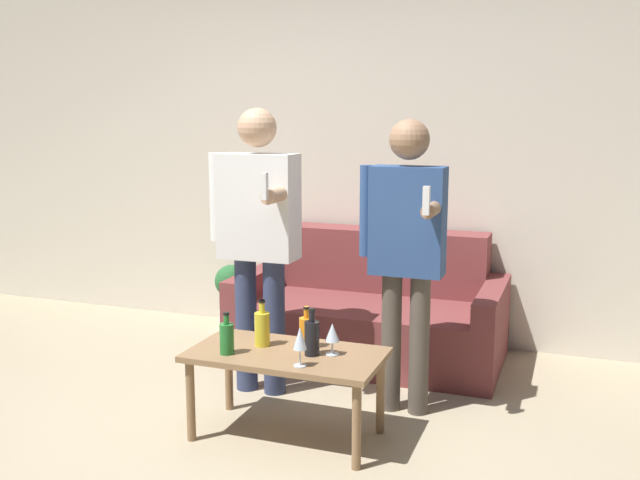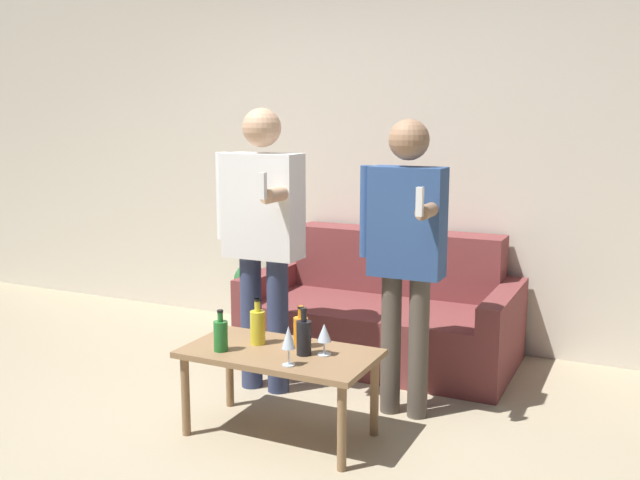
{
  "view_description": "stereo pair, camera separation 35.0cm",
  "coord_description": "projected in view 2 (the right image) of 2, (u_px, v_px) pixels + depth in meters",
  "views": [
    {
      "loc": [
        1.6,
        -2.79,
        1.61
      ],
      "look_at": [
        0.29,
        0.78,
        0.95
      ],
      "focal_mm": 40.0,
      "sensor_mm": 36.0,
      "label": 1
    },
    {
      "loc": [
        1.92,
        -2.65,
        1.61
      ],
      "look_at": [
        0.29,
        0.78,
        0.95
      ],
      "focal_mm": 40.0,
      "sensor_mm": 36.0,
      "label": 2
    }
  ],
  "objects": [
    {
      "name": "ground_plane",
      "position": [
        197.0,
        453.0,
        3.45
      ],
      "size": [
        16.0,
        16.0,
        0.0
      ],
      "primitive_type": "plane",
      "color": "tan"
    },
    {
      "name": "wall_back",
      "position": [
        368.0,
        153.0,
        5.17
      ],
      "size": [
        8.0,
        0.06,
        2.7
      ],
      "color": "beige",
      "rests_on": "ground_plane"
    },
    {
      "name": "couch",
      "position": [
        384.0,
        314.0,
        4.81
      ],
      "size": [
        1.75,
        0.93,
        0.83
      ],
      "color": "brown",
      "rests_on": "ground_plane"
    },
    {
      "name": "coffee_table",
      "position": [
        280.0,
        361.0,
        3.59
      ],
      "size": [
        0.97,
        0.51,
        0.45
      ],
      "color": "#8E6B47",
      "rests_on": "ground_plane"
    },
    {
      "name": "bottle_orange",
      "position": [
        304.0,
        336.0,
        3.5
      ],
      "size": [
        0.07,
        0.07,
        0.24
      ],
      "color": "black",
      "rests_on": "coffee_table"
    },
    {
      "name": "bottle_green",
      "position": [
        301.0,
        331.0,
        3.62
      ],
      "size": [
        0.07,
        0.07,
        0.22
      ],
      "color": "orange",
      "rests_on": "coffee_table"
    },
    {
      "name": "bottle_dark",
      "position": [
        221.0,
        335.0,
        3.56
      ],
      "size": [
        0.07,
        0.07,
        0.21
      ],
      "color": "#23752D",
      "rests_on": "coffee_table"
    },
    {
      "name": "bottle_yellow",
      "position": [
        258.0,
        326.0,
        3.67
      ],
      "size": [
        0.08,
        0.08,
        0.24
      ],
      "color": "yellow",
      "rests_on": "coffee_table"
    },
    {
      "name": "wine_glass_near",
      "position": [
        324.0,
        334.0,
        3.5
      ],
      "size": [
        0.07,
        0.07,
        0.16
      ],
      "color": "silver",
      "rests_on": "coffee_table"
    },
    {
      "name": "wine_glass_far",
      "position": [
        288.0,
        339.0,
        3.34
      ],
      "size": [
        0.07,
        0.07,
        0.19
      ],
      "color": "silver",
      "rests_on": "coffee_table"
    },
    {
      "name": "person_standing_left",
      "position": [
        262.0,
        229.0,
        4.11
      ],
      "size": [
        0.53,
        0.43,
        1.66
      ],
      "color": "navy",
      "rests_on": "ground_plane"
    },
    {
      "name": "person_standing_right",
      "position": [
        406.0,
        244.0,
        3.75
      ],
      "size": [
        0.46,
        0.41,
        1.6
      ],
      "color": "brown",
      "rests_on": "ground_plane"
    },
    {
      "name": "potted_plant",
      "position": [
        250.0,
        289.0,
        5.48
      ],
      "size": [
        0.25,
        0.25,
        0.5
      ],
      "color": "silver",
      "rests_on": "ground_plane"
    }
  ]
}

